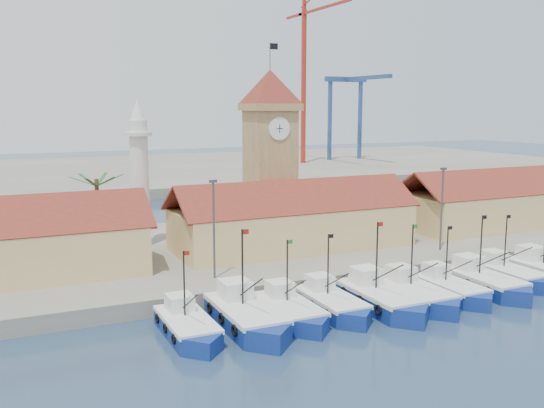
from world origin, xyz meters
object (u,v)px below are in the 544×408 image
boat_5 (417,296)px  minaret (140,173)px  boat_0 (188,328)px  clock_tower (270,150)px

boat_5 → minaret: bearing=124.4°
boat_0 → clock_tower: size_ratio=0.39×
clock_tower → boat_5: bearing=-83.1°
boat_0 → boat_5: size_ratio=0.93×
boat_0 → minaret: minaret is taller
boat_5 → clock_tower: clock_tower is taller
minaret → boat_0: bearing=-95.3°
boat_5 → minaret: minaret is taller
clock_tower → minaret: 15.30m
boat_5 → minaret: size_ratio=0.59×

